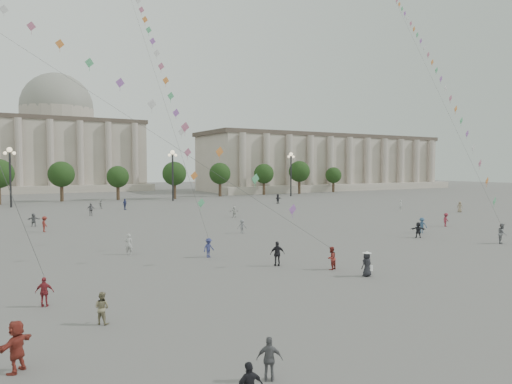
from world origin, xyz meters
TOP-DOWN VIEW (x-y plane):
  - ground at (0.00, 0.00)m, footprint 360.00×360.00m
  - hall_east at (75.00, 93.89)m, footprint 84.00×26.22m
  - hall_central at (0.00, 129.22)m, footprint 48.30×34.30m
  - tree_row at (0.00, 78.00)m, footprint 137.12×5.12m
  - lamp_post_mid_west at (-15.00, 70.00)m, footprint 2.00×0.90m
  - lamp_post_mid_east at (15.00, 70.00)m, footprint 2.00×0.90m
  - lamp_post_far_east at (45.00, 70.00)m, footprint 2.00×0.90m
  - person_crowd_0 at (1.36, 55.57)m, footprint 1.13×1.08m
  - person_crowd_3 at (19.70, 10.29)m, footprint 1.44×1.32m
  - person_crowd_4 at (-1.70, 59.88)m, footprint 1.07×1.58m
  - person_crowd_6 at (5.56, 21.97)m, footprint 1.13×0.88m
  - person_crowd_7 at (12.05, 36.34)m, footprint 1.52×0.62m
  - person_crowd_8 at (29.60, 14.53)m, footprint 1.17×0.83m
  - person_crowd_9 at (30.45, 53.27)m, footprint 1.79×1.11m
  - person_crowd_12 at (-13.57, 39.93)m, footprint 1.54×0.83m
  - person_crowd_13 at (-8.19, 16.20)m, footprint 0.75×0.66m
  - person_crowd_14 at (22.72, 12.36)m, footprint 1.18×1.25m
  - person_crowd_16 at (-5.34, 48.76)m, footprint 1.15×0.64m
  - person_crowd_17 at (-12.90, 33.99)m, footprint 0.90×1.25m
  - person_crowd_18 at (46.32, 24.69)m, footprint 0.83×1.00m
  - person_crowd_20 at (-13.59, 0.17)m, footprint 0.92×0.92m
  - person_crowd_21 at (40.44, 31.42)m, footprint 0.70×0.76m
  - tourist_0 at (-15.63, 4.33)m, footprint 0.98×0.66m
  - tourist_1 at (0.09, 6.40)m, footprint 1.15×0.79m
  - tourist_2 at (-17.25, -3.42)m, footprint 1.61×1.61m
  - tourist_3 at (-9.84, -8.51)m, footprint 0.95×0.80m
  - kite_flyer_0 at (2.75, 3.51)m, footprint 0.95×0.85m
  - kite_flyer_1 at (-2.96, 11.81)m, footprint 1.12×0.83m
  - kite_flyer_2 at (23.74, 3.92)m, footprint 1.17×1.11m
  - hat_person at (3.52, 0.78)m, footprint 0.83×0.60m
  - kite_train_mid at (-1.66, 36.02)m, footprint 3.19×45.44m
  - kite_train_east at (35.47, 22.80)m, footprint 22.53×35.29m

SIDE VIEW (x-z plane):
  - ground at x=0.00m, z-range 0.00..0.00m
  - person_crowd_20 at x=-13.59m, z-range 0.00..1.51m
  - tourist_3 at x=-9.84m, z-range 0.00..1.52m
  - person_crowd_6 at x=5.56m, z-range 0.00..1.54m
  - kite_flyer_1 at x=-2.96m, z-range 0.00..1.55m
  - tourist_0 at x=-15.63m, z-range 0.00..1.55m
  - person_crowd_12 at x=-13.57m, z-range 0.00..1.59m
  - person_crowd_7 at x=12.05m, z-range 0.00..1.59m
  - person_crowd_3 at x=19.70m, z-range 0.00..1.60m
  - kite_flyer_0 at x=2.75m, z-range 0.00..1.63m
  - person_crowd_4 at x=-1.70m, z-range 0.00..1.64m
  - person_crowd_8 at x=29.60m, z-range 0.00..1.64m
  - person_crowd_14 at x=22.72m, z-range 0.00..1.70m
  - hat_person at x=3.52m, z-range 0.02..1.71m
  - person_crowd_21 at x=40.44m, z-range 0.00..1.74m
  - person_crowd_18 at x=46.32m, z-range 0.00..1.74m
  - person_crowd_13 at x=-8.19m, z-range 0.00..1.74m
  - person_crowd_17 at x=-12.90m, z-range 0.00..1.76m
  - tourist_1 at x=0.09m, z-range 0.00..1.81m
  - person_crowd_9 at x=30.45m, z-range 0.00..1.84m
  - tourist_2 at x=-17.25m, z-range 0.00..1.86m
  - person_crowd_16 at x=-5.34m, z-range 0.00..1.86m
  - person_crowd_0 at x=1.36m, z-range 0.00..1.88m
  - kite_flyer_2 at x=23.74m, z-range 0.00..1.91m
  - tree_row at x=0.00m, z-range 1.39..9.39m
  - lamp_post_mid_west at x=-15.00m, z-range 2.03..12.68m
  - lamp_post_mid_east at x=15.00m, z-range 2.03..12.68m
  - lamp_post_far_east at x=45.00m, z-range 2.03..12.68m
  - hall_east at x=75.00m, z-range -0.17..17.03m
  - hall_central at x=0.00m, z-range -3.52..31.98m
  - kite_train_east at x=35.47m, z-range -5.97..51.58m
  - kite_train_mid at x=-1.66m, z-range -5.67..60.74m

